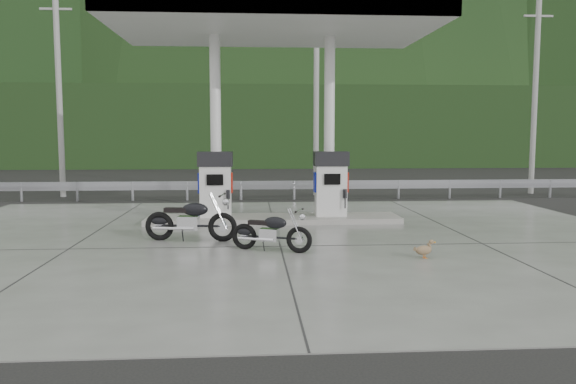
{
  "coord_description": "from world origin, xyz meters",
  "views": [
    {
      "loc": [
        -0.64,
        -12.98,
        2.43
      ],
      "look_at": [
        0.3,
        1.0,
        1.0
      ],
      "focal_mm": 35.0,
      "sensor_mm": 36.0,
      "label": 1
    }
  ],
  "objects": [
    {
      "name": "canopy_roof",
      "position": [
        0.0,
        2.5,
        5.37
      ],
      "size": [
        8.5,
        5.0,
        0.4
      ],
      "primitive_type": "cube",
      "color": "white",
      "rests_on": "canopy_column_left"
    },
    {
      "name": "utility_pole_a",
      "position": [
        -8.0,
        9.5,
        4.0
      ],
      "size": [
        0.22,
        0.22,
        8.0
      ],
      "primitive_type": "cylinder",
      "color": "gray",
      "rests_on": "ground"
    },
    {
      "name": "canopy_column_left",
      "position": [
        -1.6,
        2.9,
        2.67
      ],
      "size": [
        0.3,
        0.3,
        5.0
      ],
      "primitive_type": "cylinder",
      "color": "white",
      "rests_on": "pump_island"
    },
    {
      "name": "utility_pole_c",
      "position": [
        11.0,
        9.5,
        4.0
      ],
      "size": [
        0.22,
        0.22,
        8.0
      ],
      "primitive_type": "cylinder",
      "color": "gray",
      "rests_on": "ground"
    },
    {
      "name": "duck",
      "position": [
        2.74,
        -2.36,
        0.17
      ],
      "size": [
        0.44,
        0.23,
        0.31
      ],
      "primitive_type": null,
      "rotation": [
        0.0,
        0.0,
        0.26
      ],
      "color": "brown",
      "rests_on": "forecourt_apron"
    },
    {
      "name": "ground",
      "position": [
        0.0,
        0.0,
        0.0
      ],
      "size": [
        160.0,
        160.0,
        0.0
      ],
      "primitive_type": "plane",
      "color": "black",
      "rests_on": "ground"
    },
    {
      "name": "motorcycle_left",
      "position": [
        -2.01,
        -0.21,
        0.49
      ],
      "size": [
        2.06,
        0.93,
        0.94
      ],
      "primitive_type": null,
      "rotation": [
        0.0,
        0.0,
        -0.15
      ],
      "color": "black",
      "rests_on": "forecourt_apron"
    },
    {
      "name": "canopy_column_right",
      "position": [
        1.6,
        2.9,
        2.67
      ],
      "size": [
        0.3,
        0.3,
        5.0
      ],
      "primitive_type": "cylinder",
      "color": "white",
      "rests_on": "pump_island"
    },
    {
      "name": "gas_pump_right",
      "position": [
        1.6,
        2.5,
        1.07
      ],
      "size": [
        0.95,
        0.55,
        1.8
      ],
      "primitive_type": null,
      "color": "silver",
      "rests_on": "pump_island"
    },
    {
      "name": "tree_band",
      "position": [
        0.0,
        30.0,
        3.0
      ],
      "size": [
        80.0,
        6.0,
        6.0
      ],
      "primitive_type": "cube",
      "color": "black",
      "rests_on": "ground"
    },
    {
      "name": "road",
      "position": [
        0.0,
        11.5,
        0.0
      ],
      "size": [
        60.0,
        7.0,
        0.01
      ],
      "primitive_type": "cube",
      "color": "black",
      "rests_on": "ground"
    },
    {
      "name": "pump_island",
      "position": [
        0.0,
        2.5,
        0.1
      ],
      "size": [
        7.0,
        1.4,
        0.15
      ],
      "primitive_type": "cube",
      "color": "gray",
      "rests_on": "forecourt_apron"
    },
    {
      "name": "motorcycle_right",
      "position": [
        -0.21,
        -1.47,
        0.41
      ],
      "size": [
        1.72,
        1.11,
        0.78
      ],
      "primitive_type": null,
      "rotation": [
        0.0,
        0.0,
        -0.39
      ],
      "color": "black",
      "rests_on": "forecourt_apron"
    },
    {
      "name": "guardrail",
      "position": [
        0.0,
        8.0,
        0.71
      ],
      "size": [
        26.0,
        0.16,
        1.42
      ],
      "primitive_type": null,
      "color": "gray",
      "rests_on": "ground"
    },
    {
      "name": "utility_pole_b",
      "position": [
        2.0,
        9.5,
        4.0
      ],
      "size": [
        0.22,
        0.22,
        8.0
      ],
      "primitive_type": "cylinder",
      "color": "gray",
      "rests_on": "ground"
    },
    {
      "name": "forecourt_apron",
      "position": [
        0.0,
        0.0,
        0.01
      ],
      "size": [
        18.0,
        14.0,
        0.02
      ],
      "primitive_type": "cube",
      "color": "slate",
      "rests_on": "ground"
    },
    {
      "name": "gas_pump_left",
      "position": [
        -1.6,
        2.5,
        1.07
      ],
      "size": [
        0.95,
        0.55,
        1.8
      ],
      "primitive_type": null,
      "color": "silver",
      "rests_on": "pump_island"
    },
    {
      "name": "forested_hills",
      "position": [
        0.0,
        60.0,
        0.0
      ],
      "size": [
        100.0,
        40.0,
        140.0
      ],
      "primitive_type": null,
      "color": "black",
      "rests_on": "ground"
    }
  ]
}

